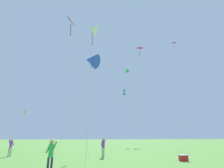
# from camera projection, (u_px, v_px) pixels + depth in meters

# --- Properties ---
(kite_teal_box) EXTENTS (0.57, 10.77, 12.75)m
(kite_teal_box) POSITION_uv_depth(u_px,v_px,m) (124.00, 93.00, 40.49)
(kite_teal_box) COLOR teal
(kite_teal_box) RESTS_ON ground_plane
(kite_orange_box) EXTENTS (2.77, 9.89, 8.33)m
(kite_orange_box) POSITION_uv_depth(u_px,v_px,m) (25.00, 112.00, 41.72)
(kite_orange_box) COLOR orange
(kite_orange_box) RESTS_ON ground_plane
(kite_purple_streamer) EXTENTS (4.19, 7.23, 24.75)m
(kite_purple_streamer) POSITION_uv_depth(u_px,v_px,m) (175.00, 49.00, 41.17)
(kite_purple_streamer) COLOR purple
(kite_purple_streamer) RESTS_ON ground_plane
(kite_pink_low) EXTENTS (3.61, 10.53, 19.77)m
(kite_pink_low) POSITION_uv_depth(u_px,v_px,m) (71.00, 25.00, 26.06)
(kite_pink_low) COLOR pink
(kite_pink_low) RESTS_ON ground_plane
(kite_blue_delta) EXTENTS (3.89, 9.16, 11.39)m
(kite_blue_delta) POSITION_uv_depth(u_px,v_px,m) (91.00, 61.00, 20.00)
(kite_blue_delta) COLOR blue
(kite_blue_delta) RESTS_ON ground_plane
(kite_white_distant) EXTENTS (1.10, 6.51, 10.51)m
(kite_white_distant) POSITION_uv_depth(u_px,v_px,m) (92.00, 29.00, 13.61)
(kite_white_distant) COLOR white
(kite_white_distant) RESTS_ON ground_plane
(kite_red_high) EXTENTS (4.68, 8.14, 30.28)m
(kite_red_high) POSITION_uv_depth(u_px,v_px,m) (140.00, 51.00, 54.44)
(kite_red_high) COLOR red
(kite_red_high) RESTS_ON ground_plane
(kite_green_small) EXTENTS (4.81, 8.74, 21.80)m
(kite_green_small) POSITION_uv_depth(u_px,v_px,m) (127.00, 70.00, 50.81)
(kite_green_small) COLOR green
(kite_green_small) RESTS_ON ground_plane
(person_far_back) EXTENTS (0.49, 0.21, 1.53)m
(person_far_back) POSITION_uv_depth(u_px,v_px,m) (11.00, 146.00, 15.09)
(person_far_back) COLOR gray
(person_far_back) RESTS_ON ground_plane
(person_near_tree) EXTENTS (0.49, 0.21, 1.52)m
(person_near_tree) POSITION_uv_depth(u_px,v_px,m) (51.00, 153.00, 7.78)
(person_near_tree) COLOR #2D3351
(person_near_tree) RESTS_ON ground_plane
(person_foreground_watcher) EXTENTS (0.40, 0.43, 1.59)m
(person_foreground_watcher) POSITION_uv_depth(u_px,v_px,m) (103.00, 146.00, 14.63)
(person_foreground_watcher) COLOR gray
(person_foreground_watcher) RESTS_ON ground_plane
(picnic_cooler) EXTENTS (0.60, 0.40, 0.44)m
(picnic_cooler) POSITION_uv_depth(u_px,v_px,m) (183.00, 158.00, 12.18)
(picnic_cooler) COLOR red
(picnic_cooler) RESTS_ON ground_plane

